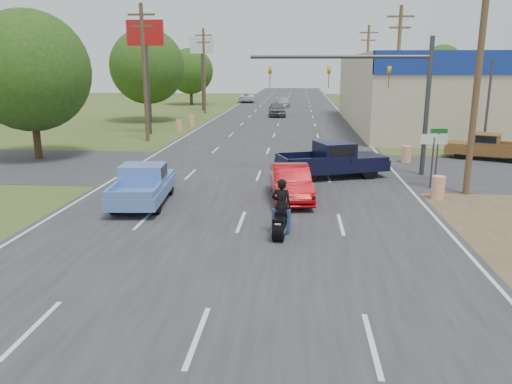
# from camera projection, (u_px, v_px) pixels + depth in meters

# --- Properties ---
(ground) EXTENTS (200.00, 200.00, 0.00)m
(ground) POSITION_uv_depth(u_px,v_px,m) (198.00, 337.00, 10.43)
(ground) COLOR #3E5120
(ground) RESTS_ON ground
(main_road) EXTENTS (15.00, 180.00, 0.02)m
(main_road) POSITION_uv_depth(u_px,v_px,m) (278.00, 125.00, 49.09)
(main_road) COLOR #2D2D30
(main_road) RESTS_ON ground
(cross_road) EXTENTS (120.00, 10.00, 0.02)m
(cross_road) POSITION_uv_depth(u_px,v_px,m) (261.00, 168.00, 27.83)
(cross_road) COLOR #2D2D30
(cross_road) RESTS_ON ground
(utility_pole_1) EXTENTS (2.00, 0.28, 10.00)m
(utility_pole_1) POSITION_uv_depth(u_px,v_px,m) (478.00, 71.00, 20.92)
(utility_pole_1) COLOR #4C3823
(utility_pole_1) RESTS_ON ground
(utility_pole_2) EXTENTS (2.00, 0.28, 10.00)m
(utility_pole_2) POSITION_uv_depth(u_px,v_px,m) (397.00, 70.00, 38.32)
(utility_pole_2) COLOR #4C3823
(utility_pole_2) RESTS_ON ground
(utility_pole_3) EXTENTS (2.00, 0.28, 10.00)m
(utility_pole_3) POSITION_uv_depth(u_px,v_px,m) (367.00, 69.00, 55.72)
(utility_pole_3) COLOR #4C3823
(utility_pole_3) RESTS_ON ground
(utility_pole_5) EXTENTS (2.00, 0.28, 10.00)m
(utility_pole_5) POSITION_uv_depth(u_px,v_px,m) (144.00, 70.00, 36.99)
(utility_pole_5) COLOR #4C3823
(utility_pole_5) RESTS_ON ground
(utility_pole_6) EXTENTS (2.00, 0.28, 10.00)m
(utility_pole_6) POSITION_uv_depth(u_px,v_px,m) (204.00, 69.00, 60.19)
(utility_pole_6) COLOR #4C3823
(utility_pole_6) RESTS_ON ground
(tree_0) EXTENTS (7.14, 7.14, 8.84)m
(tree_0) POSITION_uv_depth(u_px,v_px,m) (30.00, 71.00, 29.64)
(tree_0) COLOR #422D19
(tree_0) RESTS_ON ground
(tree_1) EXTENTS (7.56, 7.56, 9.36)m
(tree_1) POSITION_uv_depth(u_px,v_px,m) (147.00, 66.00, 50.79)
(tree_1) COLOR #422D19
(tree_1) RESTS_ON ground
(tree_2) EXTENTS (6.72, 6.72, 8.32)m
(tree_2) POSITION_uv_depth(u_px,v_px,m) (191.00, 71.00, 74.20)
(tree_2) COLOR #422D19
(tree_2) RESTS_ON ground
(tree_5) EXTENTS (7.98, 7.98, 9.88)m
(tree_5) POSITION_uv_depth(u_px,v_px,m) (442.00, 65.00, 98.35)
(tree_5) COLOR #422D19
(tree_5) RESTS_ON ground
(tree_6) EXTENTS (8.82, 8.82, 10.92)m
(tree_6) POSITION_uv_depth(u_px,v_px,m) (145.00, 62.00, 103.15)
(tree_6) COLOR #422D19
(tree_6) RESTS_ON ground
(barrel_0) EXTENTS (0.56, 0.56, 1.00)m
(barrel_0) POSITION_uv_depth(u_px,v_px,m) (438.00, 188.00, 21.25)
(barrel_0) COLOR orange
(barrel_0) RESTS_ON ground
(barrel_1) EXTENTS (0.56, 0.56, 1.00)m
(barrel_1) POSITION_uv_depth(u_px,v_px,m) (406.00, 154.00, 29.43)
(barrel_1) COLOR orange
(barrel_1) RESTS_ON ground
(barrel_2) EXTENTS (0.56, 0.56, 1.00)m
(barrel_2) POSITION_uv_depth(u_px,v_px,m) (179.00, 126.00, 43.88)
(barrel_2) COLOR orange
(barrel_2) RESTS_ON ground
(barrel_3) EXTENTS (0.56, 0.56, 1.00)m
(barrel_3) POSITION_uv_depth(u_px,v_px,m) (192.00, 121.00, 47.72)
(barrel_3) COLOR orange
(barrel_3) RESTS_ON ground
(pole_sign_left_near) EXTENTS (3.00, 0.35, 9.20)m
(pole_sign_left_near) POSITION_uv_depth(u_px,v_px,m) (146.00, 46.00, 40.49)
(pole_sign_left_near) COLOR #3F3F44
(pole_sign_left_near) RESTS_ON ground
(pole_sign_left_far) EXTENTS (3.00, 0.35, 9.20)m
(pole_sign_left_far) POSITION_uv_depth(u_px,v_px,m) (202.00, 54.00, 63.69)
(pole_sign_left_far) COLOR #3F3F44
(pole_sign_left_far) RESTS_ON ground
(lane_sign) EXTENTS (1.20, 0.08, 2.52)m
(lane_sign) POSITION_uv_depth(u_px,v_px,m) (433.00, 148.00, 22.83)
(lane_sign) COLOR #3F3F44
(lane_sign) RESTS_ON ground
(street_name_sign) EXTENTS (0.80, 0.08, 2.61)m
(street_name_sign) POSITION_uv_depth(u_px,v_px,m) (438.00, 149.00, 24.30)
(street_name_sign) COLOR #3F3F44
(street_name_sign) RESTS_ON ground
(signal_mast) EXTENTS (9.12, 0.40, 7.00)m
(signal_mast) POSITION_uv_depth(u_px,v_px,m) (375.00, 81.00, 25.22)
(signal_mast) COLOR #3F3F44
(signal_mast) RESTS_ON ground
(red_convertible) EXTENTS (2.04, 4.56, 1.45)m
(red_convertible) POSITION_uv_depth(u_px,v_px,m) (291.00, 183.00, 21.11)
(red_convertible) COLOR #9B070C
(red_convertible) RESTS_ON ground
(motorcycle) EXTENTS (0.72, 2.35, 1.19)m
(motorcycle) POSITION_uv_depth(u_px,v_px,m) (281.00, 220.00, 16.67)
(motorcycle) COLOR black
(motorcycle) RESTS_ON ground
(rider) EXTENTS (0.70, 0.49, 1.84)m
(rider) POSITION_uv_depth(u_px,v_px,m) (281.00, 208.00, 16.64)
(rider) COLOR black
(rider) RESTS_ON ground
(blue_pickup) EXTENTS (2.32, 5.09, 1.64)m
(blue_pickup) POSITION_uv_depth(u_px,v_px,m) (144.00, 184.00, 20.54)
(blue_pickup) COLOR black
(blue_pickup) RESTS_ON ground
(navy_pickup) EXTENTS (5.89, 3.90, 1.82)m
(navy_pickup) POSITION_uv_depth(u_px,v_px,m) (334.00, 160.00, 25.39)
(navy_pickup) COLOR black
(navy_pickup) RESTS_ON ground
(brown_pickup) EXTENTS (5.09, 3.64, 1.58)m
(brown_pickup) POSITION_uv_depth(u_px,v_px,m) (486.00, 146.00, 30.44)
(brown_pickup) COLOR black
(brown_pickup) RESTS_ON ground
(distant_car_grey) EXTENTS (2.24, 4.80, 1.59)m
(distant_car_grey) POSITION_uv_depth(u_px,v_px,m) (277.00, 109.00, 57.35)
(distant_car_grey) COLOR #55555A
(distant_car_grey) RESTS_ON ground
(distant_car_silver) EXTENTS (2.40, 4.51, 1.25)m
(distant_car_silver) POSITION_uv_depth(u_px,v_px,m) (283.00, 102.00, 71.97)
(distant_car_silver) COLOR #B7B7BC
(distant_car_silver) RESTS_ON ground
(distant_car_white) EXTENTS (3.19, 5.74, 1.52)m
(distant_car_white) POSITION_uv_depth(u_px,v_px,m) (246.00, 98.00, 80.38)
(distant_car_white) COLOR silver
(distant_car_white) RESTS_ON ground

